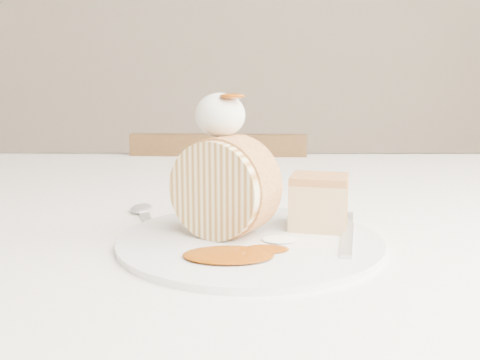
{
  "coord_description": "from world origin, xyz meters",
  "views": [
    {
      "loc": [
        -0.05,
        -0.52,
        0.91
      ],
      "look_at": [
        -0.06,
        -0.0,
        0.81
      ],
      "focal_mm": 40.0,
      "sensor_mm": 36.0,
      "label": 1
    }
  ],
  "objects": [
    {
      "name": "chair_far",
      "position": [
        -0.1,
        0.7,
        0.45
      ],
      "size": [
        0.39,
        0.39,
        0.8
      ],
      "rotation": [
        0.0,
        0.0,
        3.09
      ],
      "color": "brown",
      "rests_on": "ground"
    },
    {
      "name": "fork",
      "position": [
        0.05,
        -0.02,
        0.76
      ],
      "size": [
        0.05,
        0.16,
        0.0
      ],
      "primitive_type": "cube",
      "rotation": [
        0.0,
        0.0,
        -0.22
      ],
      "color": "silver",
      "rests_on": "plate"
    },
    {
      "name": "cake_chunk",
      "position": [
        0.03,
        0.02,
        0.78
      ],
      "size": [
        0.07,
        0.06,
        0.05
      ],
      "primitive_type": "cube",
      "rotation": [
        0.0,
        0.0,
        -0.22
      ],
      "color": "#D58750",
      "rests_on": "plate"
    },
    {
      "name": "plate",
      "position": [
        -0.05,
        -0.01,
        0.75
      ],
      "size": [
        0.31,
        0.31,
        0.01
      ],
      "primitive_type": "cylinder",
      "rotation": [
        0.0,
        0.0,
        -0.22
      ],
      "color": "white",
      "rests_on": "table"
    },
    {
      "name": "caramel_drizzle",
      "position": [
        -0.06,
        -0.0,
        0.9
      ],
      "size": [
        0.03,
        0.02,
        0.01
      ],
      "primitive_type": "ellipsoid",
      "color": "#893A05",
      "rests_on": "whipped_cream"
    },
    {
      "name": "roulade_slice",
      "position": [
        -0.07,
        -0.0,
        0.81
      ],
      "size": [
        0.11,
        0.09,
        0.1
      ],
      "primitive_type": "cylinder",
      "rotation": [
        1.57,
        0.0,
        -0.51
      ],
      "color": "beige",
      "rests_on": "plate"
    },
    {
      "name": "caramel_pool",
      "position": [
        -0.07,
        -0.07,
        0.76
      ],
      "size": [
        0.09,
        0.07,
        0.0
      ],
      "primitive_type": null,
      "rotation": [
        0.0,
        0.0,
        -0.22
      ],
      "color": "#893A05",
      "rests_on": "plate"
    },
    {
      "name": "spoon",
      "position": [
        -0.15,
        0.04,
        0.75
      ],
      "size": [
        0.07,
        0.16,
        0.0
      ],
      "primitive_type": "cube",
      "rotation": [
        0.0,
        0.0,
        0.31
      ],
      "color": "silver",
      "rests_on": "table"
    },
    {
      "name": "whipped_cream",
      "position": [
        -0.08,
        0.01,
        0.88
      ],
      "size": [
        0.05,
        0.05,
        0.04
      ],
      "primitive_type": "ellipsoid",
      "color": "white",
      "rests_on": "roulade_slice"
    },
    {
      "name": "table",
      "position": [
        0.0,
        0.2,
        0.66
      ],
      "size": [
        1.4,
        0.9,
        0.75
      ],
      "color": "white",
      "rests_on": "ground"
    }
  ]
}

